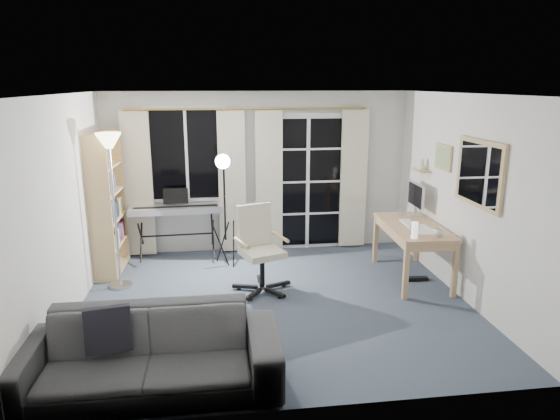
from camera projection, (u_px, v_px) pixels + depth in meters
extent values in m
cube|color=#323A49|center=(275.00, 303.00, 5.89)|extent=(4.50, 4.00, 0.02)
cube|color=white|center=(187.00, 154.00, 7.29)|extent=(1.20, 0.06, 1.40)
cube|color=black|center=(187.00, 155.00, 7.26)|extent=(1.10, 0.02, 1.30)
cube|color=white|center=(186.00, 155.00, 7.25)|extent=(0.04, 0.03, 1.30)
cube|color=white|center=(307.00, 183.00, 7.64)|extent=(1.32, 0.06, 2.11)
cube|color=black|center=(288.00, 184.00, 7.57)|extent=(0.55, 0.02, 1.95)
cube|color=black|center=(327.00, 183.00, 7.65)|extent=(0.55, 0.02, 1.95)
cube|color=white|center=(308.00, 183.00, 7.60)|extent=(0.05, 0.04, 2.05)
cube|color=white|center=(307.00, 214.00, 7.71)|extent=(1.15, 0.03, 0.03)
cube|color=white|center=(308.00, 182.00, 7.59)|extent=(1.15, 0.03, 0.03)
cube|color=white|center=(308.00, 149.00, 7.47)|extent=(1.15, 0.03, 0.03)
cylinder|color=gold|center=(248.00, 109.00, 7.16)|extent=(3.50, 0.03, 0.03)
cube|color=beige|center=(139.00, 185.00, 7.21)|extent=(0.40, 0.07, 2.10)
cube|color=beige|center=(232.00, 183.00, 7.38)|extent=(0.40, 0.07, 2.10)
cube|color=beige|center=(269.00, 182.00, 7.45)|extent=(0.40, 0.07, 2.10)
cube|color=beige|center=(353.00, 180.00, 7.62)|extent=(0.40, 0.07, 2.10)
cube|color=tan|center=(99.00, 212.00, 6.24)|extent=(0.30, 0.04, 1.90)
cube|color=tan|center=(114.00, 197.00, 7.06)|extent=(0.30, 0.04, 1.90)
cube|color=tan|center=(97.00, 204.00, 6.64)|extent=(0.05, 0.85, 1.90)
cube|color=tan|center=(113.00, 268.00, 6.88)|extent=(0.33, 0.86, 0.02)
cube|color=tan|center=(111.00, 244.00, 6.79)|extent=(0.33, 0.86, 0.02)
cube|color=tan|center=(108.00, 219.00, 6.71)|extent=(0.33, 0.86, 0.02)
cube|color=tan|center=(106.00, 193.00, 6.62)|extent=(0.33, 0.86, 0.02)
cube|color=tan|center=(104.00, 166.00, 6.53)|extent=(0.33, 0.86, 0.02)
cube|color=tan|center=(101.00, 134.00, 6.43)|extent=(0.33, 0.86, 0.02)
cube|color=silver|center=(105.00, 243.00, 6.43)|extent=(0.21, 0.06, 0.24)
cube|color=olive|center=(107.00, 242.00, 6.52)|extent=(0.21, 0.05, 0.19)
cube|color=#2E2E2E|center=(108.00, 240.00, 6.59)|extent=(0.21, 0.04, 0.22)
cube|color=olive|center=(109.00, 236.00, 6.66)|extent=(0.21, 0.04, 0.28)
cube|color=silver|center=(111.00, 236.00, 6.73)|extent=(0.21, 0.06, 0.22)
cube|color=#CA396A|center=(112.00, 234.00, 6.82)|extent=(0.21, 0.04, 0.23)
cube|color=#344F9D|center=(113.00, 233.00, 6.89)|extent=(0.21, 0.05, 0.23)
cube|color=olive|center=(115.00, 231.00, 6.97)|extent=(0.21, 0.04, 0.22)
cube|color=#CA396A|center=(116.00, 230.00, 7.03)|extent=(0.21, 0.06, 0.23)
cube|color=#2E2E2E|center=(117.00, 227.00, 7.11)|extent=(0.21, 0.03, 0.25)
cube|color=#344F9D|center=(103.00, 215.00, 6.33)|extent=(0.21, 0.04, 0.26)
cube|color=#2E2E2E|center=(104.00, 214.00, 6.40)|extent=(0.21, 0.06, 0.25)
cube|color=#2E2E2E|center=(106.00, 214.00, 6.49)|extent=(0.21, 0.04, 0.22)
cube|color=#344F9D|center=(107.00, 213.00, 6.57)|extent=(0.21, 0.04, 0.20)
cube|color=#344F9D|center=(108.00, 211.00, 6.63)|extent=(0.21, 0.04, 0.22)
cube|color=#2E2E2E|center=(109.00, 208.00, 6.69)|extent=(0.21, 0.04, 0.26)
cube|color=#2E2E2E|center=(111.00, 209.00, 6.77)|extent=(0.21, 0.05, 0.21)
cube|color=#CDEE59|center=(112.00, 207.00, 6.84)|extent=(0.21, 0.04, 0.22)
cube|color=olive|center=(113.00, 205.00, 6.92)|extent=(0.21, 0.03, 0.23)
cube|color=#2E2E2E|center=(114.00, 204.00, 6.98)|extent=(0.21, 0.03, 0.22)
cube|color=#CA396A|center=(100.00, 187.00, 6.24)|extent=(0.21, 0.04, 0.27)
cube|color=#2E2E2E|center=(102.00, 188.00, 6.32)|extent=(0.21, 0.03, 0.20)
cube|color=silver|center=(103.00, 184.00, 6.37)|extent=(0.21, 0.04, 0.28)
cube|color=silver|center=(104.00, 184.00, 6.44)|extent=(0.21, 0.04, 0.26)
cube|color=olive|center=(106.00, 185.00, 6.52)|extent=(0.21, 0.04, 0.21)
cube|color=#344F9D|center=(107.00, 184.00, 6.58)|extent=(0.21, 0.05, 0.22)
cylinder|color=#B2B2B7|center=(121.00, 285.00, 6.35)|extent=(0.34, 0.34, 0.03)
cylinder|color=#B2B2B7|center=(115.00, 216.00, 6.12)|extent=(0.04, 0.04, 1.80)
cone|color=#FFE5B2|center=(109.00, 141.00, 5.89)|extent=(0.36, 0.36, 0.18)
cylinder|color=black|center=(141.00, 237.00, 7.19)|extent=(0.05, 0.64, 0.58)
cylinder|color=black|center=(141.00, 237.00, 7.19)|extent=(0.05, 0.64, 0.58)
cylinder|color=black|center=(213.00, 233.00, 7.37)|extent=(0.05, 0.64, 0.58)
cylinder|color=black|center=(213.00, 233.00, 7.37)|extent=(0.05, 0.64, 0.58)
cylinder|color=black|center=(177.00, 235.00, 7.28)|extent=(1.02, 0.07, 0.02)
cube|color=silver|center=(176.00, 209.00, 7.18)|extent=(1.34, 0.40, 0.09)
cube|color=white|center=(176.00, 208.00, 7.10)|extent=(1.23, 0.20, 0.02)
cube|color=black|center=(176.00, 207.00, 7.13)|extent=(1.19, 0.13, 0.01)
cube|color=black|center=(176.00, 196.00, 7.24)|extent=(0.36, 0.09, 0.22)
cylinder|color=black|center=(234.00, 245.00, 7.04)|extent=(0.05, 0.26, 0.66)
cylinder|color=black|center=(223.00, 243.00, 7.12)|extent=(0.21, 0.16, 0.66)
cylinder|color=black|center=(221.00, 247.00, 6.94)|extent=(0.23, 0.12, 0.66)
cylinder|color=black|center=(225.00, 201.00, 6.88)|extent=(0.03, 0.03, 1.13)
cylinder|color=silver|center=(223.00, 161.00, 6.69)|extent=(0.23, 0.14, 0.22)
cylinder|color=white|center=(223.00, 161.00, 6.62)|extent=(0.19, 0.04, 0.19)
cube|color=black|center=(278.00, 284.00, 6.29)|extent=(0.32, 0.15, 0.04)
cylinder|color=black|center=(284.00, 285.00, 6.33)|extent=(0.06, 0.06, 0.05)
cube|color=black|center=(260.00, 281.00, 6.40)|extent=(0.06, 0.32, 0.04)
cylinder|color=black|center=(260.00, 280.00, 6.49)|extent=(0.06, 0.06, 0.05)
cube|color=black|center=(245.00, 287.00, 6.23)|extent=(0.32, 0.14, 0.04)
cylinder|color=black|center=(239.00, 288.00, 6.24)|extent=(0.06, 0.06, 0.05)
cube|color=black|center=(254.00, 294.00, 6.00)|extent=(0.22, 0.29, 0.04)
cylinder|color=black|center=(250.00, 298.00, 5.94)|extent=(0.06, 0.06, 0.05)
cube|color=black|center=(275.00, 293.00, 6.04)|extent=(0.24, 0.29, 0.04)
cylinder|color=black|center=(280.00, 296.00, 5.99)|extent=(0.06, 0.06, 0.05)
cylinder|color=black|center=(262.00, 270.00, 6.13)|extent=(0.08, 0.08, 0.40)
cube|color=beige|center=(262.00, 253.00, 6.08)|extent=(0.59, 0.59, 0.08)
cube|color=beige|center=(254.00, 225.00, 6.20)|extent=(0.46, 0.27, 0.53)
cube|color=black|center=(253.00, 222.00, 6.23)|extent=(0.43, 0.24, 0.48)
cylinder|color=tan|center=(242.00, 243.00, 5.94)|extent=(0.18, 0.39, 0.04)
cylinder|color=tan|center=(280.00, 237.00, 6.17)|extent=(0.18, 0.39, 0.04)
cube|color=tan|center=(414.00, 226.00, 6.45)|extent=(0.73, 1.39, 0.04)
cube|color=tan|center=(413.00, 232.00, 6.47)|extent=(0.69, 1.35, 0.10)
cube|color=tan|center=(406.00, 272.00, 5.89)|extent=(0.06, 0.06, 0.69)
cube|color=tan|center=(455.00, 270.00, 5.95)|extent=(0.06, 0.06, 0.69)
cube|color=tan|center=(376.00, 239.00, 7.13)|extent=(0.06, 0.06, 0.69)
cube|color=tan|center=(417.00, 238.00, 7.19)|extent=(0.06, 0.06, 0.69)
cube|color=silver|center=(415.00, 215.00, 6.90)|extent=(0.18, 0.12, 0.01)
cube|color=silver|center=(416.00, 206.00, 6.87)|extent=(0.04, 0.03, 0.21)
cube|color=silver|center=(416.00, 195.00, 6.83)|extent=(0.05, 0.53, 0.33)
cube|color=black|center=(415.00, 195.00, 6.83)|extent=(0.03, 0.49, 0.29)
cube|color=white|center=(409.00, 224.00, 6.48)|extent=(0.15, 0.41, 0.02)
cube|color=white|center=(413.00, 230.00, 6.20)|extent=(0.06, 0.10, 0.02)
cube|color=white|center=(422.00, 228.00, 6.30)|extent=(0.24, 0.31, 0.01)
cube|color=white|center=(425.00, 233.00, 6.11)|extent=(0.22, 0.17, 0.00)
cube|color=black|center=(413.00, 231.00, 5.99)|extent=(0.05, 0.04, 0.12)
cylinder|color=white|center=(415.00, 230.00, 5.88)|extent=(0.08, 0.08, 0.19)
cube|color=black|center=(417.00, 279.00, 6.53)|extent=(0.29, 0.09, 0.05)
imported|color=silver|center=(438.00, 231.00, 5.96)|extent=(0.12, 0.10, 0.12)
cube|color=tan|center=(480.00, 174.00, 5.46)|extent=(0.04, 0.94, 0.74)
cube|color=white|center=(478.00, 174.00, 5.45)|extent=(0.01, 0.84, 0.64)
cube|color=tan|center=(444.00, 157.00, 6.31)|extent=(0.03, 0.42, 0.32)
cube|color=#55AB8D|center=(442.00, 157.00, 6.31)|extent=(0.00, 0.36, 0.26)
cube|color=tan|center=(421.00, 170.00, 6.84)|extent=(0.16, 0.30, 0.02)
cone|color=beige|center=(421.00, 164.00, 6.82)|extent=(0.12, 0.12, 0.15)
imported|color=#2E2E30|center=(146.00, 341.00, 4.13)|extent=(2.22, 0.66, 0.87)
cube|color=black|center=(108.00, 329.00, 4.18)|extent=(0.40, 0.26, 0.39)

